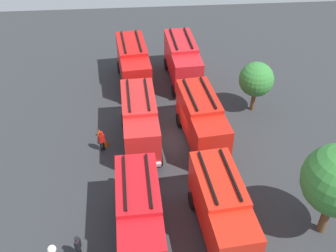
{
  "coord_description": "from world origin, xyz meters",
  "views": [
    {
      "loc": [
        24.54,
        -2.02,
        20.69
      ],
      "look_at": [
        0.0,
        0.0,
        1.4
      ],
      "focal_mm": 43.7,
      "sensor_mm": 36.0,
      "label": 1
    }
  ],
  "objects_px": {
    "fire_truck_1": "(140,120)",
    "fire_truck_2": "(139,214)",
    "fire_truck_5": "(222,208)",
    "traffic_cone_1": "(106,142)",
    "fire_truck_0": "(133,63)",
    "firefighter_1": "(78,246)",
    "traffic_cone_0": "(99,132)",
    "firefighter_2": "(102,140)",
    "tree_0": "(256,80)",
    "fire_truck_3": "(183,60)",
    "firefighter_0": "(124,176)",
    "fire_truck_4": "(202,119)"
  },
  "relations": [
    {
      "from": "fire_truck_3",
      "to": "firefighter_2",
      "type": "relative_size",
      "value": 4.19
    },
    {
      "from": "firefighter_0",
      "to": "traffic_cone_1",
      "type": "bearing_deg",
      "value": -102.47
    },
    {
      "from": "traffic_cone_1",
      "to": "firefighter_1",
      "type": "bearing_deg",
      "value": -6.53
    },
    {
      "from": "fire_truck_1",
      "to": "fire_truck_4",
      "type": "distance_m",
      "value": 4.66
    },
    {
      "from": "fire_truck_4",
      "to": "firefighter_1",
      "type": "xyz_separation_m",
      "value": [
        9.78,
        -8.49,
        -1.18
      ]
    },
    {
      "from": "fire_truck_5",
      "to": "traffic_cone_1",
      "type": "relative_size",
      "value": 12.19
    },
    {
      "from": "firefighter_2",
      "to": "tree_0",
      "type": "height_order",
      "value": "tree_0"
    },
    {
      "from": "fire_truck_0",
      "to": "firefighter_0",
      "type": "height_order",
      "value": "fire_truck_0"
    },
    {
      "from": "fire_truck_1",
      "to": "fire_truck_2",
      "type": "height_order",
      "value": "same"
    },
    {
      "from": "fire_truck_0",
      "to": "fire_truck_2",
      "type": "height_order",
      "value": "same"
    },
    {
      "from": "tree_0",
      "to": "traffic_cone_0",
      "type": "distance_m",
      "value": 13.5
    },
    {
      "from": "fire_truck_2",
      "to": "fire_truck_4",
      "type": "height_order",
      "value": "same"
    },
    {
      "from": "fire_truck_1",
      "to": "firefighter_1",
      "type": "xyz_separation_m",
      "value": [
        10.01,
        -3.84,
        -1.18
      ]
    },
    {
      "from": "tree_0",
      "to": "firefighter_0",
      "type": "bearing_deg",
      "value": -52.89
    },
    {
      "from": "firefighter_0",
      "to": "traffic_cone_1",
      "type": "height_order",
      "value": "firefighter_0"
    },
    {
      "from": "traffic_cone_1",
      "to": "fire_truck_5",
      "type": "bearing_deg",
      "value": 39.82
    },
    {
      "from": "fire_truck_5",
      "to": "traffic_cone_0",
      "type": "relative_size",
      "value": 11.51
    },
    {
      "from": "traffic_cone_1",
      "to": "fire_truck_3",
      "type": "bearing_deg",
      "value": 142.94
    },
    {
      "from": "fire_truck_1",
      "to": "firefighter_0",
      "type": "xyz_separation_m",
      "value": [
        4.63,
        -1.22,
        -1.13
      ]
    },
    {
      "from": "fire_truck_0",
      "to": "firefighter_0",
      "type": "relative_size",
      "value": 4.11
    },
    {
      "from": "fire_truck_1",
      "to": "traffic_cone_1",
      "type": "relative_size",
      "value": 12.02
    },
    {
      "from": "fire_truck_1",
      "to": "firefighter_1",
      "type": "distance_m",
      "value": 10.79
    },
    {
      "from": "fire_truck_4",
      "to": "tree_0",
      "type": "bearing_deg",
      "value": 120.67
    },
    {
      "from": "fire_truck_0",
      "to": "firefighter_0",
      "type": "distance_m",
      "value": 13.5
    },
    {
      "from": "firefighter_2",
      "to": "tree_0",
      "type": "distance_m",
      "value": 13.5
    },
    {
      "from": "fire_truck_5",
      "to": "firefighter_1",
      "type": "relative_size",
      "value": 4.28
    },
    {
      "from": "fire_truck_2",
      "to": "fire_truck_5",
      "type": "xyz_separation_m",
      "value": [
        -0.04,
        4.84,
        0.0
      ]
    },
    {
      "from": "tree_0",
      "to": "fire_truck_1",
      "type": "bearing_deg",
      "value": -69.45
    },
    {
      "from": "fire_truck_2",
      "to": "firefighter_0",
      "type": "height_order",
      "value": "fire_truck_2"
    },
    {
      "from": "fire_truck_1",
      "to": "fire_truck_3",
      "type": "relative_size",
      "value": 0.99
    },
    {
      "from": "fire_truck_3",
      "to": "firefighter_2",
      "type": "xyz_separation_m",
      "value": [
        9.7,
        -7.15,
        -1.17
      ]
    },
    {
      "from": "firefighter_1",
      "to": "firefighter_2",
      "type": "distance_m",
      "value": 9.38
    },
    {
      "from": "tree_0",
      "to": "traffic_cone_1",
      "type": "xyz_separation_m",
      "value": [
        3.8,
        -12.42,
        -2.7
      ]
    },
    {
      "from": "firefighter_0",
      "to": "fire_truck_4",
      "type": "bearing_deg",
      "value": -174.05
    },
    {
      "from": "fire_truck_1",
      "to": "firefighter_1",
      "type": "bearing_deg",
      "value": -23.33
    },
    {
      "from": "fire_truck_2",
      "to": "tree_0",
      "type": "relative_size",
      "value": 1.63
    },
    {
      "from": "traffic_cone_0",
      "to": "tree_0",
      "type": "bearing_deg",
      "value": 101.11
    },
    {
      "from": "fire_truck_4",
      "to": "firefighter_0",
      "type": "relative_size",
      "value": 4.13
    },
    {
      "from": "fire_truck_2",
      "to": "fire_truck_5",
      "type": "height_order",
      "value": "same"
    },
    {
      "from": "fire_truck_1",
      "to": "firefighter_2",
      "type": "xyz_separation_m",
      "value": [
        0.68,
        -2.93,
        -1.17
      ]
    },
    {
      "from": "firefighter_0",
      "to": "traffic_cone_0",
      "type": "relative_size",
      "value": 2.8
    },
    {
      "from": "fire_truck_0",
      "to": "tree_0",
      "type": "bearing_deg",
      "value": 57.16
    },
    {
      "from": "fire_truck_4",
      "to": "fire_truck_2",
      "type": "bearing_deg",
      "value": -36.35
    },
    {
      "from": "fire_truck_1",
      "to": "fire_truck_2",
      "type": "distance_m",
      "value": 8.93
    },
    {
      "from": "fire_truck_1",
      "to": "fire_truck_5",
      "type": "distance_m",
      "value": 9.98
    },
    {
      "from": "fire_truck_4",
      "to": "fire_truck_5",
      "type": "relative_size",
      "value": 1.01
    },
    {
      "from": "firefighter_1",
      "to": "traffic_cone_0",
      "type": "distance_m",
      "value": 11.14
    },
    {
      "from": "fire_truck_0",
      "to": "firefighter_2",
      "type": "distance_m",
      "value": 9.89
    },
    {
      "from": "fire_truck_2",
      "to": "firefighter_0",
      "type": "bearing_deg",
      "value": -169.61
    },
    {
      "from": "fire_truck_0",
      "to": "fire_truck_5",
      "type": "bearing_deg",
      "value": 9.82
    }
  ]
}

